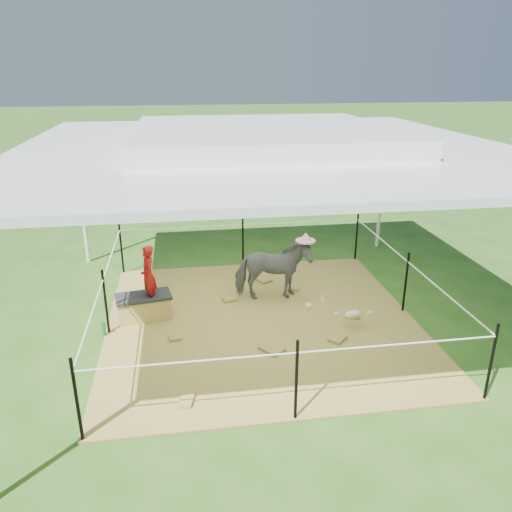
{
  "coord_description": "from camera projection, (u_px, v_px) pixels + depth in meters",
  "views": [
    {
      "loc": [
        -1.1,
        -6.61,
        3.64
      ],
      "look_at": [
        0.0,
        0.6,
        0.85
      ],
      "focal_mm": 35.0,
      "sensor_mm": 36.0,
      "label": 1
    }
  ],
  "objects": [
    {
      "name": "pony",
      "position": [
        273.0,
        270.0,
        8.07
      ],
      "size": [
        1.21,
        0.57,
        1.02
      ],
      "primitive_type": "imported",
      "rotation": [
        0.0,
        0.0,
        1.56
      ],
      "color": "#4B4B50",
      "rests_on": "hay_patch"
    },
    {
      "name": "rope_fence",
      "position": [
        262.0,
        283.0,
        7.33
      ],
      "size": [
        4.54,
        4.54,
        1.0
      ],
      "color": "black",
      "rests_on": "ground"
    },
    {
      "name": "green_bottle",
      "position": [
        104.0,
        329.0,
        7.1
      ],
      "size": [
        0.07,
        0.07,
        0.21
      ],
      "primitive_type": "cylinder",
      "rotation": [
        0.0,
        0.0,
        0.18
      ],
      "color": "#1A7632",
      "rests_on": "hay_patch"
    },
    {
      "name": "foal",
      "position": [
        353.0,
        313.0,
        7.29
      ],
      "size": [
        0.92,
        0.65,
        0.46
      ],
      "primitive_type": null,
      "rotation": [
        0.0,
        0.0,
        0.25
      ],
      "color": "#C7B192",
      "rests_on": "hay_patch"
    },
    {
      "name": "straw_bale",
      "position": [
        144.0,
        308.0,
        7.57
      ],
      "size": [
        0.82,
        0.51,
        0.34
      ],
      "primitive_type": "cube",
      "rotation": [
        0.0,
        0.0,
        0.18
      ],
      "color": "#AC853E",
      "rests_on": "hay_patch"
    },
    {
      "name": "woman",
      "position": [
        148.0,
        269.0,
        7.36
      ],
      "size": [
        0.28,
        0.37,
        0.92
      ],
      "primitive_type": "imported",
      "rotation": [
        0.0,
        0.0,
        -1.39
      ],
      "color": "#A81010",
      "rests_on": "straw_bale"
    },
    {
      "name": "trash_barrel",
      "position": [
        339.0,
        187.0,
        14.11
      ],
      "size": [
        0.72,
        0.72,
        0.86
      ],
      "primitive_type": "cylinder",
      "rotation": [
        0.0,
        0.0,
        0.4
      ],
      "color": "blue",
      "rests_on": "ground"
    },
    {
      "name": "hay_patch",
      "position": [
        262.0,
        321.0,
        7.56
      ],
      "size": [
        4.6,
        4.6,
        0.03
      ],
      "primitive_type": "cube",
      "color": "brown",
      "rests_on": "ground"
    },
    {
      "name": "picnic_table_far",
      "position": [
        359.0,
        169.0,
        16.84
      ],
      "size": [
        1.97,
        1.58,
        0.73
      ],
      "primitive_type": "cube",
      "rotation": [
        0.0,
        0.0,
        -0.19
      ],
      "color": "brown",
      "rests_on": "ground"
    },
    {
      "name": "canopy_tent",
      "position": [
        263.0,
        142.0,
        6.6
      ],
      "size": [
        6.3,
        6.3,
        2.9
      ],
      "color": "silver",
      "rests_on": "ground"
    },
    {
      "name": "ground",
      "position": [
        262.0,
        322.0,
        7.56
      ],
      "size": [
        90.0,
        90.0,
        0.0
      ],
      "primitive_type": "plane",
      "color": "#2D5919",
      "rests_on": "ground"
    },
    {
      "name": "distant_person",
      "position": [
        286.0,
        175.0,
        15.01
      ],
      "size": [
        0.64,
        0.56,
        1.14
      ],
      "primitive_type": "imported",
      "rotation": [
        0.0,
        0.0,
        3.4
      ],
      "color": "#2F5BB1",
      "rests_on": "ground"
    },
    {
      "name": "dark_cloth",
      "position": [
        143.0,
        296.0,
        7.5
      ],
      "size": [
        0.88,
        0.56,
        0.04
      ],
      "primitive_type": "cube",
      "rotation": [
        0.0,
        0.0,
        0.18
      ],
      "color": "black",
      "rests_on": "straw_bale"
    },
    {
      "name": "picnic_table_near",
      "position": [
        263.0,
        177.0,
        15.54
      ],
      "size": [
        1.91,
        1.39,
        0.79
      ],
      "primitive_type": "cube",
      "rotation": [
        0.0,
        0.0,
        0.01
      ],
      "color": "brown",
      "rests_on": "ground"
    },
    {
      "name": "pink_hat",
      "position": [
        273.0,
        236.0,
        7.86
      ],
      "size": [
        0.32,
        0.32,
        0.15
      ],
      "primitive_type": "cylinder",
      "color": "#FF93C6",
      "rests_on": "pony"
    }
  ]
}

